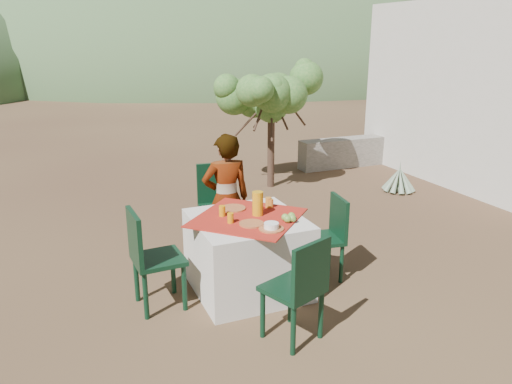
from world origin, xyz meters
TOP-DOWN VIEW (x-y plane):
  - ground at (0.00, 0.00)m, footprint 160.00×160.00m
  - table at (-0.33, -0.47)m, footprint 1.30×1.30m
  - chair_far at (-0.24, 0.68)m, footprint 0.51×0.51m
  - chair_near at (-0.28, -1.46)m, footprint 0.54×0.54m
  - chair_left at (-1.28, -0.46)m, footprint 0.46×0.46m
  - chair_right at (0.54, -0.54)m, footprint 0.45×0.45m
  - person at (-0.29, 0.25)m, footprint 0.55×0.38m
  - shrub_tree at (1.40, 2.76)m, footprint 1.53×1.50m
  - agave at (3.15, 1.65)m, footprint 0.54×0.53m
  - stone_wall at (3.60, 3.40)m, footprint 2.60×0.35m
  - hill_near_right at (12.00, 36.00)m, footprint 48.00×48.00m
  - hill_far_center at (-4.00, 52.00)m, footprint 60.00×60.00m
  - hill_far_right at (28.00, 46.00)m, footprint 36.00×36.00m
  - plate_far at (-0.38, -0.20)m, footprint 0.25×0.25m
  - plate_near at (-0.37, -0.67)m, footprint 0.23×0.23m
  - glass_far at (-0.54, -0.35)m, footprint 0.06×0.06m
  - glass_near at (-0.53, -0.56)m, footprint 0.06×0.06m
  - juice_pitcher at (-0.22, -0.45)m, footprint 0.11×0.11m
  - bowl_plate at (-0.25, -0.85)m, footprint 0.23×0.23m
  - white_bowl at (-0.25, -0.85)m, footprint 0.13×0.13m
  - jar_left at (-0.01, -0.30)m, footprint 0.05×0.05m
  - jar_right at (-0.03, -0.28)m, footprint 0.06×0.06m
  - napkin_holder at (-0.17, -0.31)m, footprint 0.08×0.06m
  - fruit_cluster at (-0.01, -0.73)m, footprint 0.14×0.13m

SIDE VIEW (x-z plane):
  - ground at x=0.00m, z-range 0.00..0.00m
  - hill_near_right at x=12.00m, z-range -10.00..10.00m
  - hill_far_center at x=-4.00m, z-range -12.00..12.00m
  - hill_far_right at x=28.00m, z-range -7.00..7.00m
  - agave at x=3.15m, z-range -0.09..0.47m
  - stone_wall at x=3.60m, z-range 0.00..0.55m
  - table at x=-0.33m, z-range 0.00..0.76m
  - chair_right at x=0.54m, z-range 0.05..0.91m
  - chair_near at x=-0.28m, z-range 0.05..0.96m
  - chair_left at x=-1.28m, z-range 0.05..1.00m
  - chair_far at x=-0.24m, z-range 0.05..1.04m
  - person at x=-0.29m, z-range 0.00..1.44m
  - bowl_plate at x=-0.25m, z-range 0.76..0.77m
  - plate_far at x=-0.38m, z-range 0.76..0.78m
  - plate_near at x=-0.37m, z-range 0.76..0.78m
  - fruit_cluster at x=-0.01m, z-range 0.76..0.83m
  - white_bowl at x=-0.25m, z-range 0.77..0.82m
  - napkin_holder at x=-0.17m, z-range 0.76..0.85m
  - jar_left at x=-0.01m, z-range 0.76..0.85m
  - glass_near at x=-0.53m, z-range 0.76..0.86m
  - jar_right at x=-0.03m, z-range 0.76..0.86m
  - glass_far at x=-0.54m, z-range 0.76..0.86m
  - juice_pitcher at x=-0.22m, z-range 0.76..0.99m
  - shrub_tree at x=1.40m, z-range 0.52..2.33m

